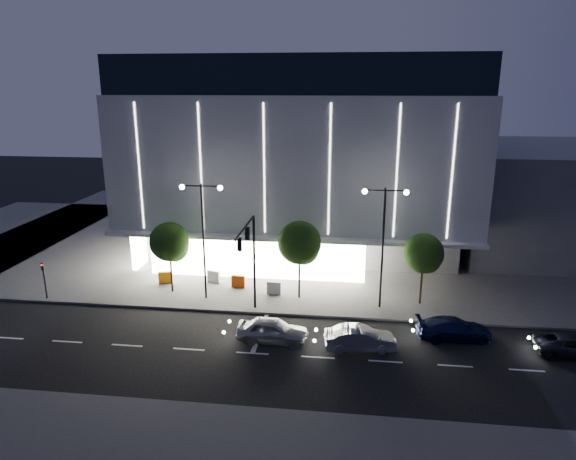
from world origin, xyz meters
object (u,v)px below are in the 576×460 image
Objects in this scene: street_lamp_west at (203,224)px; car_fourth at (573,346)px; car_second at (360,339)px; barrier_c at (238,281)px; car_third at (454,329)px; car_lead at (273,330)px; barrier_a at (165,278)px; tree_right at (424,255)px; tree_mid at (300,245)px; barrier_b at (214,277)px; street_lamp_east at (383,230)px; barrier_d at (274,288)px; ped_signal_far at (44,277)px; tree_left at (170,244)px; traffic_mast at (250,250)px.

car_fourth is (24.25, -5.31, -5.34)m from street_lamp_west.
car_second is 12.82m from barrier_c.
car_third is 6.87m from car_fourth.
car_second is at bearing -28.28° from street_lamp_west.
car_lead reaches higher than barrier_a.
car_third is at bearing -73.73° from tree_right.
tree_mid is 9.22m from car_second.
barrier_b is at bearing 44.67° from car_second.
street_lamp_east is 3.81m from tree_right.
car_second reaches higher than car_fourth.
car_lead reaches higher than barrier_d.
barrier_a and barrier_c have the same top height.
ped_signal_far is at bearing -172.45° from tree_mid.
car_second is (4.47, -7.21, -3.61)m from tree_mid.
street_lamp_east is at bearing -6.57° from barrier_d.
tree_mid is 1.35× the size of car_lead.
street_lamp_west reaches higher than barrier_d.
street_lamp_west reaches higher than car_fourth.
barrier_a is at bearing 126.84° from tree_left.
ped_signal_far is 2.73× the size of barrier_d.
tree_left is 5.20× the size of barrier_b.
car_second is 10.00m from barrier_d.
tree_mid is at bearing 7.55° from ped_signal_far.
car_third is (6.00, 2.16, -0.03)m from car_second.
traffic_mast is 2.36× the size of ped_signal_far.
traffic_mast is 6.43× the size of barrier_b.
barrier_b and barrier_d have the same top height.
street_lamp_west is 3.00× the size of ped_signal_far.
street_lamp_west is at bearing 180.00° from street_lamp_east.
traffic_mast is at bearing -27.84° from tree_left.
tree_right is 11.50m from barrier_d.
traffic_mast is 0.79× the size of street_lamp_west.
tree_mid reaches higher than car_second.
barrier_d is (7.97, 0.40, -3.38)m from tree_left.
tree_mid is at bearing 0.00° from tree_left.
street_lamp_west is at bearing -67.39° from barrier_b.
ped_signal_far is at bearing 72.03° from car_second.
car_fourth is at bearing -25.25° from street_lamp_east.
car_fourth is 4.02× the size of barrier_b.
ped_signal_far is (-16.00, 1.16, -3.14)m from traffic_mast.
street_lamp_west is 7.16m from barrier_a.
traffic_mast reaches higher than tree_right.
street_lamp_east is 18.07m from barrier_a.
barrier_b is (3.83, 0.70, 0.00)m from barrier_a.
tree_right is at bearing -53.36° from car_lead.
car_second is 17.86m from barrier_a.
street_lamp_west is 1.63× the size of tree_right.
tree_right is at bearing -38.83° from car_second.
street_lamp_east reaches higher than car_lead.
tree_mid is at bearing -10.41° from barrier_c.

